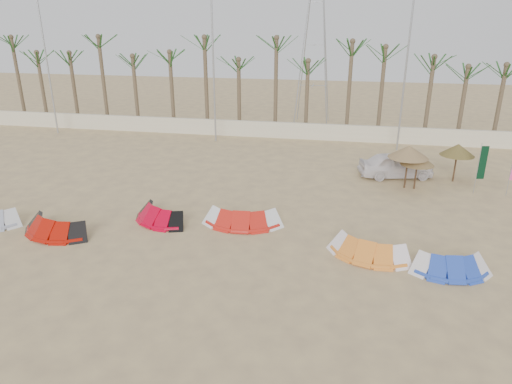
% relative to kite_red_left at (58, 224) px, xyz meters
% --- Properties ---
extents(ground, '(120.00, 120.00, 0.00)m').
position_rel_kite_red_left_xyz_m(ground, '(8.55, -2.55, -0.42)').
color(ground, tan).
rests_on(ground, ground).
extents(boundary_wall, '(60.00, 0.30, 1.30)m').
position_rel_kite_red_left_xyz_m(boundary_wall, '(8.55, 19.45, 0.23)').
color(boundary_wall, beige).
rests_on(boundary_wall, ground).
extents(palm_line, '(52.00, 4.00, 7.70)m').
position_rel_kite_red_left_xyz_m(palm_line, '(9.22, 20.95, 6.03)').
color(palm_line, brown).
rests_on(palm_line, ground).
extents(lamp_a, '(1.25, 0.14, 11.00)m').
position_rel_kite_red_left_xyz_m(lamp_a, '(-11.41, 17.45, 5.35)').
color(lamp_a, '#A5A8AD').
rests_on(lamp_a, ground).
extents(lamp_b, '(1.25, 0.14, 11.00)m').
position_rel_kite_red_left_xyz_m(lamp_b, '(2.59, 17.45, 5.35)').
color(lamp_b, '#A5A8AD').
rests_on(lamp_b, ground).
extents(lamp_c, '(1.25, 0.14, 11.00)m').
position_rel_kite_red_left_xyz_m(lamp_c, '(16.59, 17.45, 5.35)').
color(lamp_c, '#A5A8AD').
rests_on(lamp_c, ground).
extents(pylon, '(3.00, 3.00, 14.00)m').
position_rel_kite_red_left_xyz_m(pylon, '(9.55, 25.45, -0.42)').
color(pylon, '#A5A8AD').
rests_on(pylon, ground).
extents(kite_red_left, '(3.67, 2.17, 0.90)m').
position_rel_kite_red_left_xyz_m(kite_red_left, '(0.00, 0.00, 0.00)').
color(kite_red_left, '#A50E03').
rests_on(kite_red_left, ground).
extents(kite_red_mid, '(3.50, 2.59, 0.90)m').
position_rel_kite_red_left_xyz_m(kite_red_mid, '(4.11, 2.14, -0.00)').
color(kite_red_mid, '#BD001C').
rests_on(kite_red_mid, ground).
extents(kite_red_right, '(3.70, 1.75, 0.90)m').
position_rel_kite_red_left_xyz_m(kite_red_right, '(8.12, 2.61, 0.00)').
color(kite_red_right, red).
rests_on(kite_red_right, ground).
extents(kite_orange, '(3.65, 2.39, 0.90)m').
position_rel_kite_red_left_xyz_m(kite_orange, '(13.86, 0.52, -0.00)').
color(kite_orange, orange).
rests_on(kite_orange, ground).
extents(kite_blue, '(3.10, 1.83, 0.90)m').
position_rel_kite_red_left_xyz_m(kite_blue, '(16.93, -0.21, -0.00)').
color(kite_blue, '#2444B6').
rests_on(kite_blue, ground).
extents(parasol_left, '(1.88, 1.88, 2.15)m').
position_rel_kite_red_left_xyz_m(parasol_left, '(16.76, 9.04, 1.38)').
color(parasol_left, '#4C331E').
rests_on(parasol_left, ground).
extents(parasol_mid, '(2.28, 2.28, 2.52)m').
position_rel_kite_red_left_xyz_m(parasol_mid, '(16.23, 9.11, 1.75)').
color(parasol_mid, '#4C331E').
rests_on(parasol_mid, ground).
extents(parasol_right, '(1.99, 1.99, 2.32)m').
position_rel_kite_red_left_xyz_m(parasol_right, '(19.23, 10.86, 1.54)').
color(parasol_right, '#4C331E').
rests_on(parasol_right, ground).
extents(flag_green, '(0.45, 0.09, 2.91)m').
position_rel_kite_red_left_xyz_m(flag_green, '(20.11, 8.92, 1.30)').
color(flag_green, '#A5A8AD').
rests_on(flag_green, ground).
extents(car, '(4.76, 2.78, 1.52)m').
position_rel_kite_red_left_xyz_m(car, '(15.85, 11.01, 0.34)').
color(car, white).
rests_on(car, ground).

